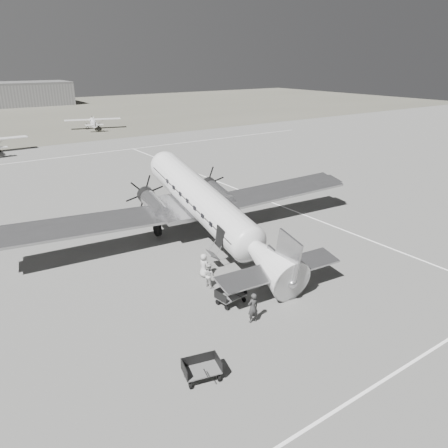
{
  "coord_description": "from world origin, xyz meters",
  "views": [
    {
      "loc": [
        -14.52,
        -22.46,
        12.89
      ],
      "look_at": [
        1.59,
        0.66,
        2.2
      ],
      "focal_mm": 35.0,
      "sensor_mm": 36.0,
      "label": 1
    }
  ],
  "objects_px": {
    "baggage_cart_near": "(231,296)",
    "ground_crew": "(253,308)",
    "baggage_cart_far": "(202,370)",
    "ramp_agent": "(209,275)",
    "passenger": "(204,265)",
    "light_plane_right": "(93,124)",
    "dc3_airliner": "(208,209)"
  },
  "relations": [
    {
      "from": "baggage_cart_near",
      "to": "ground_crew",
      "type": "height_order",
      "value": "ground_crew"
    },
    {
      "from": "baggage_cart_far",
      "to": "ramp_agent",
      "type": "relative_size",
      "value": 1.11
    },
    {
      "from": "ground_crew",
      "to": "passenger",
      "type": "bearing_deg",
      "value": -92.27
    },
    {
      "from": "ramp_agent",
      "to": "passenger",
      "type": "xyz_separation_m",
      "value": [
        0.41,
        1.25,
        0.02
      ]
    },
    {
      "from": "baggage_cart_far",
      "to": "ramp_agent",
      "type": "height_order",
      "value": "ramp_agent"
    },
    {
      "from": "light_plane_right",
      "to": "passenger",
      "type": "bearing_deg",
      "value": -87.45
    },
    {
      "from": "baggage_cart_far",
      "to": "ramp_agent",
      "type": "bearing_deg",
      "value": 68.54
    },
    {
      "from": "dc3_airliner",
      "to": "ramp_agent",
      "type": "bearing_deg",
      "value": -118.19
    },
    {
      "from": "dc3_airliner",
      "to": "baggage_cart_far",
      "type": "height_order",
      "value": "dc3_airliner"
    },
    {
      "from": "ground_crew",
      "to": "ramp_agent",
      "type": "height_order",
      "value": "ground_crew"
    },
    {
      "from": "light_plane_right",
      "to": "baggage_cart_near",
      "type": "xyz_separation_m",
      "value": [
        -15.83,
        -67.85,
        -0.62
      ]
    },
    {
      "from": "ramp_agent",
      "to": "baggage_cart_far",
      "type": "bearing_deg",
      "value": 136.32
    },
    {
      "from": "baggage_cart_near",
      "to": "passenger",
      "type": "height_order",
      "value": "passenger"
    },
    {
      "from": "light_plane_right",
      "to": "passenger",
      "type": "xyz_separation_m",
      "value": [
        -15.33,
        -64.25,
        -0.33
      ]
    },
    {
      "from": "passenger",
      "to": "ramp_agent",
      "type": "bearing_deg",
      "value": 151.9
    },
    {
      "from": "dc3_airliner",
      "to": "baggage_cart_far",
      "type": "bearing_deg",
      "value": -119.67
    },
    {
      "from": "baggage_cart_near",
      "to": "ground_crew",
      "type": "distance_m",
      "value": 2.19
    },
    {
      "from": "baggage_cart_near",
      "to": "passenger",
      "type": "distance_m",
      "value": 3.64
    },
    {
      "from": "baggage_cart_near",
      "to": "dc3_airliner",
      "type": "bearing_deg",
      "value": 58.58
    },
    {
      "from": "ground_crew",
      "to": "passenger",
      "type": "xyz_separation_m",
      "value": [
        0.64,
        5.76,
        -0.07
      ]
    },
    {
      "from": "light_plane_right",
      "to": "ramp_agent",
      "type": "height_order",
      "value": "light_plane_right"
    },
    {
      "from": "ground_crew",
      "to": "baggage_cart_near",
      "type": "bearing_deg",
      "value": -89.72
    },
    {
      "from": "baggage_cart_near",
      "to": "baggage_cart_far",
      "type": "relative_size",
      "value": 1.02
    },
    {
      "from": "dc3_airliner",
      "to": "passenger",
      "type": "distance_m",
      "value": 5.55
    },
    {
      "from": "dc3_airliner",
      "to": "baggage_cart_near",
      "type": "distance_m",
      "value": 8.86
    },
    {
      "from": "dc3_airliner",
      "to": "ground_crew",
      "type": "distance_m",
      "value": 10.78
    },
    {
      "from": "ramp_agent",
      "to": "baggage_cart_near",
      "type": "bearing_deg",
      "value": 169.55
    },
    {
      "from": "passenger",
      "to": "dc3_airliner",
      "type": "bearing_deg",
      "value": -46.07
    },
    {
      "from": "light_plane_right",
      "to": "dc3_airliner",
      "type": "bearing_deg",
      "value": -85.57
    },
    {
      "from": "light_plane_right",
      "to": "baggage_cart_near",
      "type": "relative_size",
      "value": 6.24
    },
    {
      "from": "dc3_airliner",
      "to": "passenger",
      "type": "xyz_separation_m",
      "value": [
        -3.07,
        -4.18,
        -1.99
      ]
    },
    {
      "from": "light_plane_right",
      "to": "ramp_agent",
      "type": "distance_m",
      "value": 67.37
    }
  ]
}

